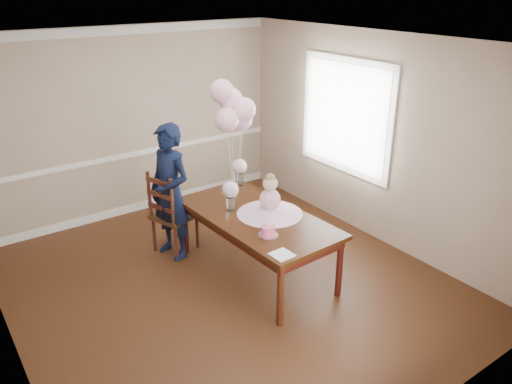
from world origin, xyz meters
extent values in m
cube|color=black|center=(0.00, 0.00, 0.00)|extent=(4.50, 5.00, 0.00)
cube|color=white|center=(0.00, 0.00, 2.70)|extent=(4.50, 5.00, 0.02)
cube|color=tan|center=(0.00, 2.50, 1.35)|extent=(4.50, 0.02, 2.70)
cube|color=tan|center=(0.00, -2.50, 1.35)|extent=(4.50, 0.02, 2.70)
cube|color=tan|center=(2.25, 0.00, 1.35)|extent=(0.02, 5.00, 2.70)
cube|color=white|center=(0.00, 2.49, 0.90)|extent=(4.50, 0.02, 0.07)
cube|color=silver|center=(0.00, 2.49, 2.63)|extent=(4.50, 0.02, 0.12)
cube|color=white|center=(0.00, 2.49, 0.06)|extent=(4.50, 0.02, 0.12)
cube|color=white|center=(2.23, 0.50, 1.55)|extent=(0.02, 1.66, 1.56)
cube|color=silver|center=(2.21, 0.50, 1.55)|extent=(0.01, 1.50, 1.40)
cube|color=black|center=(0.42, 0.02, 0.73)|extent=(1.09, 2.06, 0.05)
cube|color=black|center=(0.42, 0.02, 0.66)|extent=(0.99, 1.95, 0.10)
cylinder|color=black|center=(0.03, -0.92, 0.35)|extent=(0.07, 0.07, 0.71)
cylinder|color=black|center=(0.88, -0.89, 0.35)|extent=(0.07, 0.07, 0.71)
cylinder|color=black|center=(-0.05, 0.93, 0.35)|extent=(0.07, 0.07, 0.71)
cylinder|color=black|center=(0.80, 0.97, 0.35)|extent=(0.07, 0.07, 0.71)
cone|color=#D79EC3|center=(0.57, -0.02, 0.81)|extent=(0.80, 0.80, 0.10)
sphere|color=pink|center=(0.57, -0.02, 0.94)|extent=(0.24, 0.24, 0.24)
sphere|color=#CFA18E|center=(0.57, -0.02, 1.13)|extent=(0.17, 0.17, 0.17)
sphere|color=olive|center=(0.57, -0.02, 1.19)|extent=(0.12, 0.12, 0.12)
cylinder|color=#BBBCC0|center=(0.23, -0.44, 0.76)|extent=(0.23, 0.23, 0.01)
cylinder|color=#E1477C|center=(0.23, -0.44, 0.82)|extent=(0.16, 0.16, 0.10)
sphere|color=silver|center=(0.23, -0.44, 0.88)|extent=(0.03, 0.03, 0.03)
sphere|color=white|center=(0.26, -0.42, 0.88)|extent=(0.03, 0.03, 0.03)
cylinder|color=white|center=(0.25, 0.32, 0.84)|extent=(0.11, 0.11, 0.16)
sphere|color=beige|center=(0.25, 0.32, 1.02)|extent=(0.19, 0.19, 0.19)
cylinder|color=silver|center=(0.76, 0.89, 0.84)|extent=(0.11, 0.11, 0.16)
sphere|color=silver|center=(0.76, 0.89, 1.02)|extent=(0.19, 0.19, 0.19)
cube|color=silver|center=(0.10, -0.85, 0.76)|extent=(0.21, 0.21, 0.01)
cylinder|color=silver|center=(0.49, 0.58, 0.77)|extent=(0.04, 0.04, 0.02)
sphere|color=#FFB4C7|center=(0.39, 0.58, 1.77)|extent=(0.28, 0.28, 0.28)
sphere|color=#FFB4CD|center=(0.60, 0.53, 1.87)|extent=(0.28, 0.28, 0.28)
sphere|color=#FFB4DB|center=(0.51, 0.68, 1.97)|extent=(0.28, 0.28, 0.28)
sphere|color=#E7A3B1|center=(0.41, 0.70, 2.07)|extent=(0.28, 0.28, 0.28)
sphere|color=#FCB3D8|center=(0.64, 0.67, 1.72)|extent=(0.28, 0.28, 0.28)
cylinder|color=white|center=(0.44, 0.58, 1.19)|extent=(0.09, 0.01, 0.84)
cylinder|color=white|center=(0.55, 0.56, 1.24)|extent=(0.11, 0.05, 0.94)
cylinder|color=white|center=(0.50, 0.63, 1.29)|extent=(0.02, 0.10, 1.05)
cylinder|color=white|center=(0.45, 0.64, 1.34)|extent=(0.09, 0.10, 1.14)
cylinder|color=white|center=(0.57, 0.62, 1.17)|extent=(0.14, 0.08, 0.78)
cube|color=#341C0E|center=(-0.11, 1.08, 0.49)|extent=(0.60, 0.60, 0.05)
cylinder|color=#3B1710|center=(-0.23, 0.84, 0.23)|extent=(0.05, 0.05, 0.46)
cylinder|color=#34130E|center=(0.14, 0.97, 0.23)|extent=(0.05, 0.05, 0.46)
cylinder|color=#37120F|center=(-0.36, 1.20, 0.23)|extent=(0.05, 0.05, 0.46)
cylinder|color=#371C0F|center=(0.01, 1.33, 0.23)|extent=(0.05, 0.05, 0.46)
cylinder|color=#3C1E10|center=(-0.25, 0.83, 0.80)|extent=(0.05, 0.05, 0.60)
cylinder|color=#34140E|center=(-0.38, 1.20, 0.80)|extent=(0.05, 0.05, 0.60)
cube|color=black|center=(-0.31, 1.01, 0.67)|extent=(0.17, 0.42, 0.05)
cube|color=#3D1A10|center=(-0.31, 1.01, 0.84)|extent=(0.17, 0.42, 0.05)
cube|color=#37160F|center=(-0.31, 1.01, 1.01)|extent=(0.17, 0.42, 0.05)
imported|color=black|center=(-0.19, 0.98, 0.86)|extent=(0.55, 0.70, 1.72)
camera|label=1|loc=(-2.58, -4.17, 3.26)|focal=35.00mm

